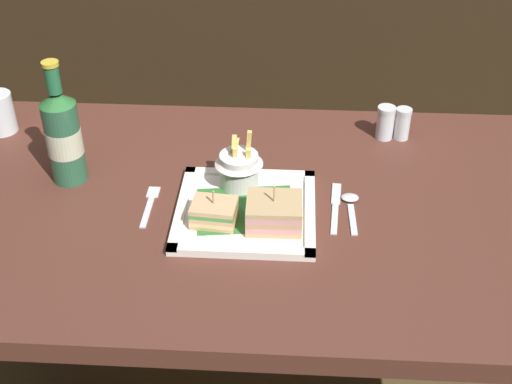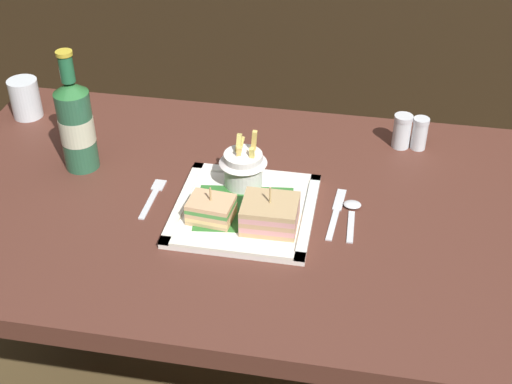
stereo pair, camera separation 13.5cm
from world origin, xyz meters
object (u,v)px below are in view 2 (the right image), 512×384
object	(u,v)px
sandwich_half_left	(211,209)
sandwich_half_right	(270,214)
fries_cup	(243,163)
knife	(336,211)
beer_bottle	(76,124)
salt_shaker	(402,133)
dining_table	(266,257)
water_glass	(26,101)
fork	(153,196)
square_plate	(245,210)
spoon	(352,210)
pepper_shaker	(419,135)

from	to	relation	value
sandwich_half_left	sandwich_half_right	xyz separation A→B (m)	(0.11, 0.00, 0.00)
fries_cup	knife	xyz separation A→B (m)	(0.19, -0.05, -0.06)
beer_bottle	salt_shaker	distance (m)	0.70
dining_table	water_glass	world-z (taller)	water_glass
beer_bottle	fork	bearing A→B (deg)	-24.16
salt_shaker	square_plate	bearing A→B (deg)	-133.98
square_plate	salt_shaker	distance (m)	0.42
sandwich_half_left	spoon	bearing A→B (deg)	17.35
salt_shaker	pepper_shaker	world-z (taller)	salt_shaker
square_plate	pepper_shaker	world-z (taller)	pepper_shaker
dining_table	knife	bearing A→B (deg)	-0.28
fork	pepper_shaker	world-z (taller)	pepper_shaker
dining_table	sandwich_half_right	bearing A→B (deg)	-76.73
sandwich_half_right	fork	size ratio (longest dim) A/B	0.78
spoon	pepper_shaker	xyz separation A→B (m)	(0.13, 0.26, 0.03)
square_plate	fries_cup	xyz separation A→B (m)	(-0.02, 0.08, 0.05)
square_plate	beer_bottle	bearing A→B (deg)	164.83
square_plate	sandwich_half_left	distance (m)	0.07
fork	spoon	xyz separation A→B (m)	(0.40, 0.02, 0.00)
sandwich_half_left	knife	bearing A→B (deg)	18.31
dining_table	pepper_shaker	size ratio (longest dim) A/B	18.80
dining_table	pepper_shaker	xyz separation A→B (m)	(0.29, 0.27, 0.17)
fries_cup	salt_shaker	bearing A→B (deg)	35.40
dining_table	sandwich_half_right	size ratio (longest dim) A/B	13.35
dining_table	spoon	xyz separation A→B (m)	(0.17, 0.00, 0.14)
knife	water_glass	bearing A→B (deg)	161.89
pepper_shaker	water_glass	bearing A→B (deg)	-178.71
sandwich_half_right	beer_bottle	xyz separation A→B (m)	(-0.43, 0.14, 0.07)
beer_bottle	salt_shaker	xyz separation A→B (m)	(0.66, 0.20, -0.07)
water_glass	fork	xyz separation A→B (m)	(0.39, -0.26, -0.04)
water_glass	pepper_shaker	size ratio (longest dim) A/B	1.26
dining_table	spoon	size ratio (longest dim) A/B	10.96
sandwich_half_right	beer_bottle	world-z (taller)	beer_bottle
fork	square_plate	bearing A→B (deg)	-5.94
fork	salt_shaker	world-z (taller)	salt_shaker
pepper_shaker	knife	bearing A→B (deg)	-120.27
sandwich_half_left	sandwich_half_right	world-z (taller)	sandwich_half_right
pepper_shaker	square_plate	bearing A→B (deg)	-137.52
spoon	dining_table	bearing A→B (deg)	-178.50
pepper_shaker	fries_cup	bearing A→B (deg)	-147.69
fork	spoon	bearing A→B (deg)	2.97
sandwich_half_right	salt_shaker	xyz separation A→B (m)	(0.24, 0.34, -0.00)
sandwich_half_left	water_glass	world-z (taller)	water_glass
square_plate	fries_cup	distance (m)	0.10
sandwich_half_right	dining_table	bearing A→B (deg)	103.27
fries_cup	dining_table	bearing A→B (deg)	-38.95
knife	salt_shaker	world-z (taller)	salt_shaker
salt_shaker	beer_bottle	bearing A→B (deg)	-163.05
knife	square_plate	bearing A→B (deg)	-168.53
sandwich_half_right	spoon	distance (m)	0.17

